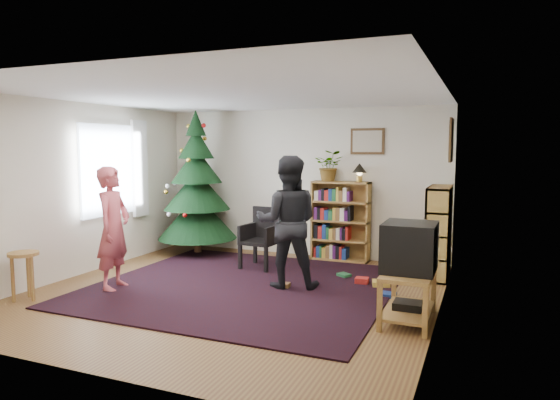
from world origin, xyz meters
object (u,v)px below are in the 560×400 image
at_px(picture_right, 451,140).
at_px(bookshelf_back, 341,220).
at_px(table_lamp, 359,169).
at_px(christmas_tree, 197,194).
at_px(potted_plant, 329,166).
at_px(armchair, 263,235).
at_px(stool, 24,263).
at_px(person_by_chair, 288,222).
at_px(picture_back, 367,141).
at_px(person_standing, 113,228).
at_px(bookshelf_right, 439,231).
at_px(crt_tv, 409,247).
at_px(tv_stand, 408,292).

height_order(picture_right, bookshelf_back, picture_right).
xyz_separation_m(bookshelf_back, table_lamp, (0.30, 0.00, 0.84)).
bearing_deg(christmas_tree, potted_plant, 10.65).
relative_size(armchair, stool, 1.57).
distance_m(person_by_chair, potted_plant, 1.96).
height_order(bookshelf_back, potted_plant, potted_plant).
bearing_deg(person_by_chair, christmas_tree, -49.86).
distance_m(picture_back, stool, 5.22).
bearing_deg(bookshelf_back, table_lamp, 0.00).
height_order(armchair, person_standing, person_standing).
bearing_deg(person_by_chair, picture_right, -165.05).
bearing_deg(picture_right, bookshelf_right, 140.83).
distance_m(crt_tv, person_standing, 3.74).
bearing_deg(table_lamp, crt_tv, -65.73).
bearing_deg(christmas_tree, picture_back, 11.12).
bearing_deg(stool, crt_tv, 12.87).
height_order(picture_back, potted_plant, picture_back).
distance_m(picture_back, bookshelf_back, 1.35).
distance_m(picture_back, tv_stand, 3.33).
bearing_deg(bookshelf_back, armchair, -135.60).
relative_size(tv_stand, crt_tv, 1.54).
xyz_separation_m(picture_right, armchair, (-2.68, -0.36, -1.45)).
distance_m(bookshelf_right, tv_stand, 2.12).
bearing_deg(table_lamp, picture_right, -22.63).
distance_m(picture_right, tv_stand, 2.57).
xyz_separation_m(armchair, potted_plant, (0.77, 0.95, 1.05)).
distance_m(picture_right, person_by_chair, 2.53).
height_order(tv_stand, stool, stool).
height_order(christmas_tree, armchair, christmas_tree).
relative_size(picture_right, potted_plant, 1.19).
bearing_deg(table_lamp, christmas_tree, -171.24).
height_order(crt_tv, table_lamp, table_lamp).
bearing_deg(armchair, person_by_chair, -44.10).
bearing_deg(picture_right, person_standing, -151.33).
bearing_deg(person_by_chair, bookshelf_right, -160.83).
height_order(bookshelf_back, armchair, bookshelf_back).
xyz_separation_m(picture_right, person_by_chair, (-1.93, -1.24, -1.08)).
xyz_separation_m(picture_right, bookshelf_right, (-0.14, 0.11, -1.29)).
height_order(crt_tv, person_standing, person_standing).
bearing_deg(potted_plant, bookshelf_back, 0.00).
xyz_separation_m(bookshelf_back, tv_stand, (1.46, -2.57, -0.34)).
distance_m(picture_right, crt_tv, 2.30).
bearing_deg(stool, picture_back, 47.93).
bearing_deg(picture_right, armchair, -172.38).
xyz_separation_m(bookshelf_right, person_standing, (-3.86, -2.29, 0.14)).
xyz_separation_m(tv_stand, armchair, (-2.43, 1.62, 0.17)).
height_order(picture_back, person_standing, picture_back).
distance_m(armchair, potted_plant, 1.61).
height_order(bookshelf_back, stool, bookshelf_back).
height_order(picture_right, table_lamp, picture_right).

